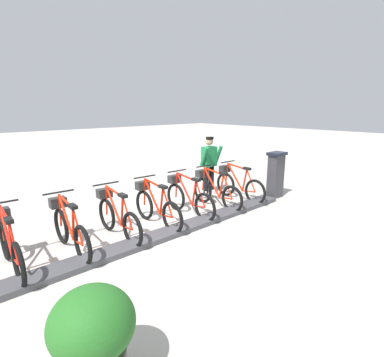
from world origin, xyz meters
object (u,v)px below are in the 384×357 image
Objects in this scene: bike_docked_3 at (155,206)px; planter_bush at (93,334)px; payment_kiosk at (276,174)px; bike_docked_5 at (69,228)px; bike_docked_0 at (238,184)px; bike_docked_2 at (188,197)px; worker_near_rack at (209,163)px; bike_docked_6 at (9,244)px; bike_docked_1 at (215,190)px; bike_docked_4 at (117,216)px.

bike_docked_3 is 3.88m from planter_bush.
payment_kiosk is 5.57m from bike_docked_5.
bike_docked_5 is at bearing 84.10° from payment_kiosk.
bike_docked_3 is 1.84m from bike_docked_5.
planter_bush is (-2.80, 0.84, 0.11)m from bike_docked_5.
bike_docked_3 is at bearing 90.00° from bike_docked_0.
bike_docked_2 reaches higher than planter_bush.
worker_near_rack reaches higher than payment_kiosk.
bike_docked_6 is 1.04× the size of worker_near_rack.
bike_docked_1 is at bearing -90.00° from bike_docked_3.
payment_kiosk is at bearing -101.63° from bike_docked_2.
bike_docked_0 is 1.00× the size of bike_docked_6.
bike_docked_0 is 2.76m from bike_docked_3.
payment_kiosk is at bearing -144.12° from worker_near_rack.
bike_docked_5 is at bearing 90.00° from bike_docked_4.
planter_bush is at bearing 117.28° from bike_docked_0.
payment_kiosk is 3.75m from bike_docked_3.
planter_bush is at bearing 127.92° from bike_docked_2.
bike_docked_4 and bike_docked_6 have the same top height.
bike_docked_6 reaches higher than planter_bush.
planter_bush is at bearing 147.87° from bike_docked_4.
bike_docked_1 and bike_docked_3 have the same top height.
bike_docked_5 is (0.00, 2.76, 0.00)m from bike_docked_2.
payment_kiosk is at bearing -121.30° from bike_docked_0.
bike_docked_0 is at bearing -90.00° from bike_docked_4.
bike_docked_2 is 4.56m from planter_bush.
worker_near_rack is at bearing 35.88° from payment_kiosk.
bike_docked_3 is at bearing 81.21° from payment_kiosk.
bike_docked_0 and bike_docked_1 have the same top height.
bike_docked_1 is at bearing 90.00° from bike_docked_0.
planter_bush is (-3.75, 5.28, -0.37)m from worker_near_rack.
bike_docked_3 is at bearing -90.00° from bike_docked_5.
bike_docked_4 is (0.00, 0.92, 0.00)m from bike_docked_3.
bike_docked_3 and bike_docked_6 have the same top height.
bike_docked_1 is 1.00× the size of bike_docked_5.
bike_docked_1 is 4.60m from bike_docked_6.
bike_docked_5 is at bearing 90.00° from bike_docked_2.
planter_bush is (-2.80, 1.76, 0.11)m from bike_docked_4.
bike_docked_0 is 4.60m from bike_docked_5.
planter_bush is at bearing -178.43° from bike_docked_6.
payment_kiosk is 0.74× the size of bike_docked_3.
bike_docked_6 is (0.00, 5.51, 0.00)m from bike_docked_0.
payment_kiosk is 6.48m from bike_docked_6.
worker_near_rack reaches higher than bike_docked_5.
bike_docked_4 is at bearing 90.00° from bike_docked_3.
worker_near_rack is at bearing -74.92° from bike_docked_4.
bike_docked_1 is at bearing 72.91° from payment_kiosk.
planter_bush is (-2.80, -0.08, 0.11)m from bike_docked_6.
bike_docked_1 is 0.92m from bike_docked_2.
worker_near_rack reaches higher than bike_docked_3.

